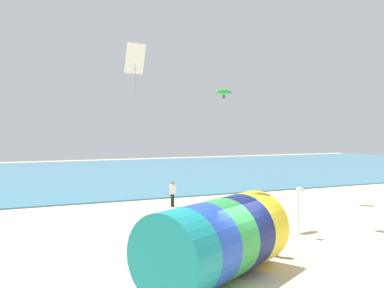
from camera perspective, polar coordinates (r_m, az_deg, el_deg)
The scene contains 8 objects.
ground_plane at distance 15.11m, azimuth 6.37°, elevation -17.35°, with size 120.00×120.00×0.00m, color beige.
sea at distance 49.71m, azimuth -15.52°, elevation -3.89°, with size 120.00×40.00×0.10m, color teal.
giant_inflatable_tube at distance 14.53m, azimuth 3.35°, elevation -12.65°, with size 6.22×5.08×2.66m.
kite_handler at distance 17.47m, azimuth 11.07°, elevation -11.95°, with size 0.41×0.33×1.60m.
kite_green_parafoil at distance 16.72m, azimuth 4.27°, elevation 6.93°, with size 0.76×0.40×0.41m.
kite_white_diamond at distance 22.19m, azimuth -7.59°, elevation 11.16°, with size 1.11×0.63×2.54m.
bystander_near_water at distance 27.96m, azimuth -2.62°, elevation -6.61°, with size 0.38×0.42×1.68m.
beach_flag at distance 20.60m, azimuth 14.47°, elevation -6.22°, with size 0.47×0.36×2.37m.
Camera 1 is at (-7.22, -12.31, 4.97)m, focal length 40.00 mm.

